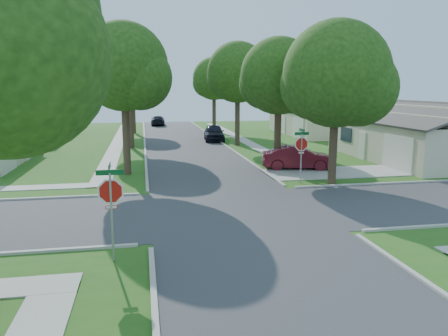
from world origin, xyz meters
The scene contains 20 objects.
ground centered at (0.00, 0.00, 0.00)m, with size 100.00×100.00×0.00m, color #295C19.
road_ns centered at (0.00, 0.00, 0.00)m, with size 7.00×100.00×0.02m, color #333335.
sidewalk_ne centered at (6.10, 26.00, 0.02)m, with size 1.20×40.00×0.04m, color #9E9B91.
sidewalk_nw centered at (-6.10, 26.00, 0.02)m, with size 1.20×40.00×0.04m, color #9E9B91.
driveway centered at (7.90, 7.10, 0.03)m, with size 8.80×3.60×0.05m, color #9E9B91.
stop_sign_sw centered at (-4.70, -4.70, 2.03)m, with size 1.05×0.80×2.98m.
stop_sign_ne centered at (4.70, 4.70, 2.03)m, with size 1.05×0.80×2.98m.
tree_e_near centered at (4.75, 9.01, 5.64)m, with size 4.97×4.80×8.28m.
tree_e_mid centered at (4.76, 21.01, 6.25)m, with size 5.59×5.40×9.21m.
tree_e_far centered at (4.75, 34.01, 5.98)m, with size 5.17×5.00×8.72m.
tree_w_near centered at (-4.64, 9.01, 6.12)m, with size 5.38×5.20×8.97m.
tree_w_mid centered at (-4.64, 21.01, 6.49)m, with size 5.80×5.60×9.56m.
tree_w_far centered at (-4.65, 34.01, 5.51)m, with size 4.76×4.60×8.04m.
tree_ne_corner centered at (6.36, 4.21, 5.59)m, with size 5.80×5.60×8.66m.
house_ne_near centered at (15.99, 11.00, 1.52)m, with size 8.42×13.60×4.23m.
house_ne_far centered at (15.99, 29.00, 1.52)m, with size 8.42×13.60×4.23m.
house_nw_far centered at (-15.99, 32.00, 1.52)m, with size 8.42×13.60×4.23m.
car_driveway centered at (6.00, 8.70, 0.75)m, with size 1.58×4.53×1.49m, color #57111C.
car_curb_east centered at (3.20, 24.89, 0.80)m, with size 1.89×4.71×1.60m, color black.
car_curb_west centered at (-1.60, 44.05, 0.67)m, with size 1.86×4.59×1.33m, color black.
Camera 1 is at (-3.71, -17.54, 5.14)m, focal length 35.00 mm.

